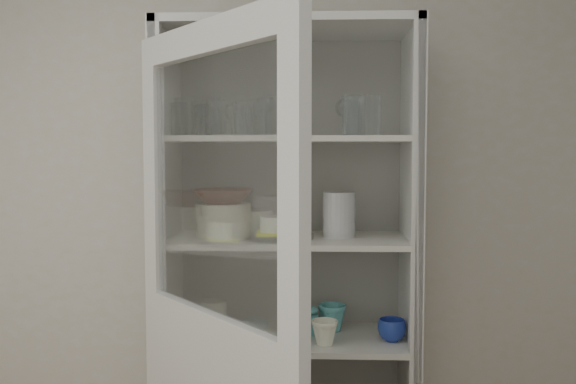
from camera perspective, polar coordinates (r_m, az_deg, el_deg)
The scene contains 35 objects.
wall_back at distance 2.68m, azimuth -4.08°, elevation -2.69°, with size 3.60×0.02×2.60m, color #BCB39A.
pantry_cabinet at distance 2.57m, azimuth 0.06°, elevation -11.11°, with size 1.00×0.45×2.10m.
cupboard_door at distance 2.02m, azimuth -6.96°, elevation -17.44°, with size 0.61×0.71×2.00m.
tumbler_0 at distance 2.37m, azimuth -10.11°, elevation 6.69°, with size 0.06×0.06×0.13m, color silver.
tumbler_1 at distance 2.28m, azimuth -4.33°, elevation 6.85°, with size 0.06×0.06×0.13m, color silver.
tumbler_2 at distance 2.30m, azimuth -2.39°, elevation 6.96°, with size 0.07×0.07×0.14m, color silver.
tumbler_3 at distance 2.29m, azimuth 0.99°, elevation 7.09°, with size 0.07×0.07×0.15m, color silver.
tumbler_4 at distance 2.32m, azimuth 6.14°, elevation 7.10°, with size 0.08×0.08×0.15m, color silver.
tumbler_5 at distance 2.27m, azimuth 5.96°, elevation 7.13°, with size 0.07×0.07×0.15m, color silver.
tumbler_6 at distance 2.33m, azimuth 7.85°, elevation 7.13°, with size 0.08×0.08×0.16m, color silver.
tumbler_7 at distance 2.46m, azimuth -9.68°, elevation 6.89°, with size 0.08×0.08×0.15m, color silver.
tumbler_8 at distance 2.46m, azimuth -2.73°, elevation 6.91°, with size 0.07×0.07×0.15m, color silver.
tumbler_9 at distance 2.42m, azimuth -6.77°, elevation 6.85°, with size 0.07×0.07×0.14m, color silver.
tumbler_10 at distance 2.43m, azimuth -3.58°, elevation 6.70°, with size 0.06×0.06×0.13m, color silver.
tumbler_11 at distance 2.40m, azimuth -0.76°, elevation 7.04°, with size 0.08×0.08×0.15m, color silver.
goblet_0 at distance 2.54m, azimuth -8.23°, elevation 6.78°, with size 0.07×0.07×0.15m, color silver, non-canonical shape.
goblet_1 at distance 2.53m, azimuth -5.29°, elevation 6.83°, with size 0.07×0.07×0.15m, color silver, non-canonical shape.
goblet_2 at distance 2.53m, azimuth 0.26°, elevation 6.88°, with size 0.07×0.07×0.15m, color silver, non-canonical shape.
goblet_3 at distance 2.52m, azimuth 5.30°, elevation 7.08°, with size 0.08×0.08×0.17m, color silver, non-canonical shape.
plate_stack_front at distance 2.42m, azimuth -6.05°, elevation -3.48°, with size 0.21×0.21×0.07m, color white.
plate_stack_back at distance 2.57m, azimuth -3.77°, elevation -2.75°, with size 0.21×0.21×0.10m, color white.
cream_bowl at distance 2.42m, azimuth -6.06°, elevation -1.87°, with size 0.22×0.22×0.07m, color beige.
terracotta_bowl at distance 2.41m, azimuth -6.07°, elevation -0.39°, with size 0.24×0.24×0.06m, color #55291E.
glass_platter at distance 2.41m, azimuth -1.02°, elevation -4.15°, with size 0.29×0.29×0.02m, color silver.
yellow_trivet at distance 2.41m, azimuth -1.02°, elevation -3.83°, with size 0.16×0.16×0.01m, color #F4F819.
white_ramekin at distance 2.40m, azimuth -1.02°, elevation -2.99°, with size 0.14×0.14×0.06m, color white.
grey_bowl_stack at distance 2.44m, azimuth 4.81°, elevation -2.12°, with size 0.13×0.13×0.18m, color #BDBDBD.
mug_blue at distance 2.48m, azimuth 9.69°, elevation -12.62°, with size 0.11×0.11×0.09m, color navy.
mug_teal at distance 2.58m, azimuth 4.15°, elevation -11.65°, with size 0.12×0.12×0.11m, color teal.
mug_white at distance 2.40m, azimuth 3.46°, elevation -13.00°, with size 0.10×0.10×0.10m, color white.
teal_jar at distance 2.53m, azimuth 1.91°, elevation -12.07°, with size 0.08×0.08×0.10m.
measuring_cups at distance 2.51m, azimuth -6.58°, elevation -12.90°, with size 0.11×0.11×0.04m, color #ADADBA.
white_canister at distance 2.59m, azimuth -6.92°, elevation -11.41°, with size 0.11×0.11×0.13m, color white.
tumbler_12 at distance 2.32m, azimuth -2.06°, elevation 6.98°, with size 0.07×0.07×0.14m, color silver.
tumbler_13 at distance 2.44m, azimuth -7.86°, elevation 6.64°, with size 0.06×0.06×0.13m, color silver.
Camera 1 is at (0.30, -1.15, 1.60)m, focal length 38.00 mm.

